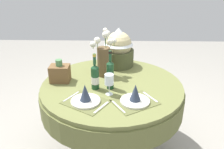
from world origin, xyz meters
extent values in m
plane|color=#9E998E|center=(0.00, 0.00, 0.00)|extent=(8.00, 8.00, 0.00)
cylinder|color=olive|center=(0.00, 0.00, 0.73)|extent=(1.32, 1.32, 0.04)
cylinder|color=#626738|center=(0.00, 0.00, 0.61)|extent=(1.35, 1.35, 0.20)
cylinder|color=black|center=(0.00, 0.00, 0.37)|extent=(0.12, 0.12, 0.68)
cylinder|color=black|center=(0.00, 0.00, 0.01)|extent=(0.69, 0.69, 0.03)
cube|color=brown|center=(-0.20, -0.34, 0.76)|extent=(0.43, 0.40, 0.00)
cylinder|color=silver|center=(-0.20, -0.34, 0.77)|extent=(0.24, 0.24, 0.02)
cone|color=#2D384C|center=(-0.20, -0.34, 0.84)|extent=(0.09, 0.09, 0.14)
cube|color=silver|center=(-0.34, -0.26, 0.76)|extent=(0.11, 0.17, 0.00)
cube|color=silver|center=(-0.07, -0.42, 0.76)|extent=(0.11, 0.17, 0.00)
cube|color=brown|center=(0.20, -0.33, 0.76)|extent=(0.43, 0.40, 0.00)
cylinder|color=silver|center=(0.20, -0.33, 0.77)|extent=(0.24, 0.24, 0.02)
cone|color=#2D384C|center=(0.20, -0.33, 0.84)|extent=(0.09, 0.09, 0.14)
cube|color=silver|center=(0.06, -0.41, 0.76)|extent=(0.11, 0.17, 0.00)
cube|color=silver|center=(0.33, -0.25, 0.76)|extent=(0.11, 0.17, 0.00)
cylinder|color=brown|center=(-0.09, 0.19, 0.90)|extent=(0.13, 0.13, 0.29)
sphere|color=silver|center=(0.01, 0.24, 1.10)|extent=(0.05, 0.05, 0.05)
cylinder|color=#4C7038|center=(0.01, 0.24, 1.07)|extent=(0.01, 0.01, 0.04)
sphere|color=silver|center=(-0.07, 0.29, 1.19)|extent=(0.05, 0.05, 0.05)
cylinder|color=#4C7038|center=(-0.07, 0.29, 1.11)|extent=(0.01, 0.01, 0.13)
sphere|color=silver|center=(-0.05, 0.26, 1.17)|extent=(0.05, 0.05, 0.05)
cylinder|color=#4C7038|center=(-0.05, 0.26, 1.10)|extent=(0.01, 0.01, 0.11)
sphere|color=silver|center=(-0.14, 0.18, 1.12)|extent=(0.06, 0.06, 0.06)
cylinder|color=#4C7038|center=(-0.14, 0.18, 1.07)|extent=(0.01, 0.01, 0.05)
sphere|color=silver|center=(-0.02, 0.22, 1.10)|extent=(0.06, 0.06, 0.06)
cylinder|color=#4C7038|center=(-0.02, 0.22, 1.06)|extent=(0.01, 0.01, 0.03)
sphere|color=silver|center=(-0.18, 0.15, 1.09)|extent=(0.06, 0.06, 0.06)
cylinder|color=#4C7038|center=(-0.18, 0.15, 1.06)|extent=(0.01, 0.01, 0.03)
sphere|color=silver|center=(-0.06, 0.18, 1.18)|extent=(0.07, 0.07, 0.07)
cylinder|color=#4C7038|center=(-0.06, 0.18, 1.10)|extent=(0.01, 0.01, 0.11)
cylinder|color=#194223|center=(-0.15, -0.10, 0.86)|extent=(0.07, 0.07, 0.20)
cylinder|color=silver|center=(-0.15, -0.10, 0.84)|extent=(0.07, 0.07, 0.07)
cone|color=#194223|center=(-0.15, -0.10, 0.97)|extent=(0.07, 0.07, 0.03)
cylinder|color=#194223|center=(-0.15, -0.10, 1.04)|extent=(0.03, 0.03, 0.10)
cylinder|color=#B29933|center=(-0.15, -0.10, 1.07)|extent=(0.03, 0.03, 0.02)
cylinder|color=#194223|center=(-0.01, -0.09, 0.87)|extent=(0.07, 0.07, 0.24)
cylinder|color=silver|center=(-0.01, -0.09, 0.85)|extent=(0.07, 0.07, 0.08)
cone|color=#194223|center=(-0.01, -0.09, 1.01)|extent=(0.07, 0.07, 0.03)
cylinder|color=#194223|center=(-0.01, -0.09, 1.07)|extent=(0.02, 0.02, 0.09)
cylinder|color=black|center=(-0.01, -0.09, 1.10)|extent=(0.03, 0.03, 0.02)
cylinder|color=silver|center=(-0.02, -0.20, 0.76)|extent=(0.06, 0.06, 0.00)
cylinder|color=silver|center=(-0.02, -0.20, 0.81)|extent=(0.01, 0.01, 0.09)
cylinder|color=silver|center=(-0.02, -0.20, 0.90)|extent=(0.08, 0.08, 0.09)
cylinder|color=#474C2D|center=(0.06, 0.46, 0.85)|extent=(0.34, 0.34, 0.18)
sphere|color=#C6B784|center=(0.06, 0.46, 0.99)|extent=(0.29, 0.29, 0.29)
cone|color=silver|center=(0.06, 0.46, 1.09)|extent=(0.32, 0.32, 0.18)
cube|color=brown|center=(-0.50, 0.04, 0.83)|extent=(0.18, 0.14, 0.16)
cylinder|color=#4C7F4C|center=(-0.50, 0.04, 0.94)|extent=(0.06, 0.06, 0.06)
camera|label=1|loc=(0.05, -1.93, 1.74)|focal=36.90mm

